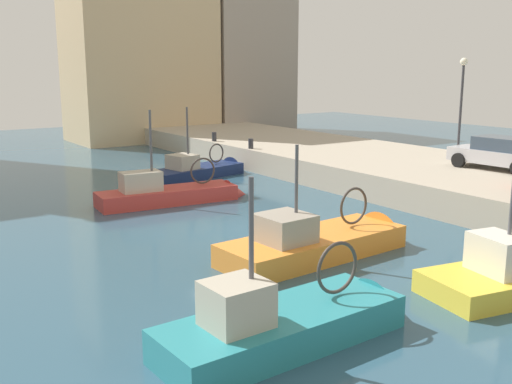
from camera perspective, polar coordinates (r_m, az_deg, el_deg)
water_surface at (r=21.10m, az=-2.09°, el=-3.63°), size 80.00×80.00×0.00m
quay_wall at (r=28.61m, az=17.83°, el=1.16°), size 9.00×56.00×1.20m
fishing_boat_orange at (r=18.52m, az=6.37°, el=-5.57°), size 6.96×2.48×4.41m
fishing_boat_red at (r=25.54m, az=-7.77°, el=-0.71°), size 6.73×2.30×4.65m
fishing_boat_teal at (r=12.96m, az=3.73°, el=-13.43°), size 6.28×2.16×4.45m
fishing_boat_navy at (r=31.33m, az=-5.22°, el=1.66°), size 6.31×2.99×4.46m
parked_car_silver at (r=28.29m, az=22.23°, el=3.46°), size 2.18×4.23×1.43m
mooring_bollard_mid at (r=32.99m, az=-0.50°, el=4.63°), size 0.28×0.28×0.55m
mooring_bollard_north at (r=36.36m, az=-4.00°, el=5.28°), size 0.28×0.28×0.55m
quay_streetlamp at (r=29.82m, az=19.01°, el=8.97°), size 0.36×0.36×4.83m
waterfront_building_west at (r=47.98m, az=-11.08°, el=15.22°), size 11.10×6.59×17.18m
waterfront_building_east_mid at (r=52.87m, az=-1.90°, el=13.02°), size 7.53×8.32×13.35m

